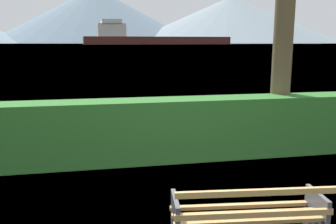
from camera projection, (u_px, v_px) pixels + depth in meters
name	position (u px, v px, depth m)	size (l,w,h in m)	color
water_surface	(98.00, 44.00, 299.62)	(620.00, 620.00, 0.00)	#7A99A8
park_bench	(248.00, 218.00, 4.02)	(1.75, 0.74, 0.87)	tan
hedge_row	(180.00, 129.00, 7.29)	(12.44, 0.72, 1.23)	#2D6B28
cargo_ship_large	(148.00, 38.00, 289.15)	(119.85, 23.97, 19.03)	#471E19
distant_hills	(100.00, 20.00, 542.32)	(767.22, 385.64, 84.86)	slate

